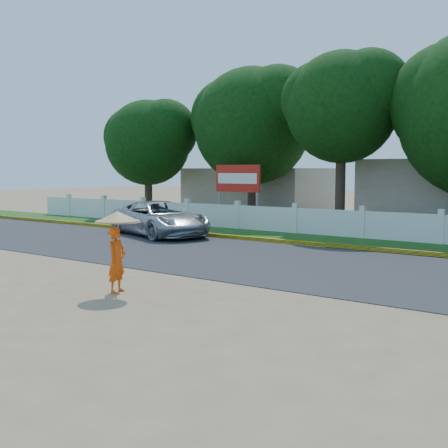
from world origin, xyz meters
name	(u,v)px	position (x,y,z in m)	size (l,w,h in m)	color
ground	(174,286)	(0.00, 0.00, 0.00)	(120.00, 120.00, 0.00)	#9E8460
road	(274,260)	(0.00, 4.50, 0.01)	(60.00, 7.00, 0.02)	#38383A
grass_verge	(347,242)	(0.00, 9.75, 0.01)	(60.00, 3.50, 0.03)	#2D601E
curb	(326,245)	(0.00, 8.05, 0.08)	(40.00, 0.18, 0.16)	yellow
fence	(362,225)	(0.00, 11.20, 0.55)	(40.00, 0.10, 1.10)	silver
building_far	(257,191)	(-10.00, 19.00, 1.40)	(8.00, 5.00, 2.80)	#B7AD99
vehicle	(160,219)	(-7.05, 7.14, 0.72)	(2.38, 5.16, 1.44)	#A5A9AD
monk_with_parasol	(117,240)	(-0.50, -1.28, 1.18)	(1.00, 1.00, 1.81)	#EA4F0C
billboard	(238,182)	(-6.77, 12.30, 2.14)	(2.50, 0.13, 2.95)	gray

